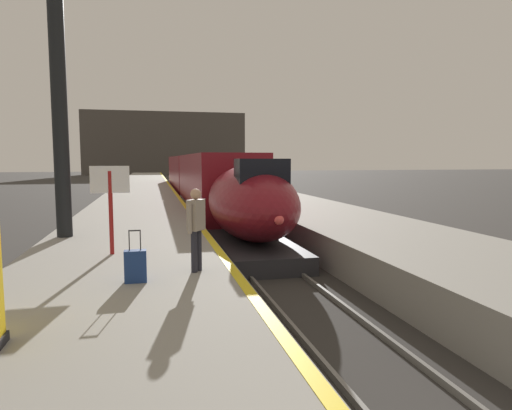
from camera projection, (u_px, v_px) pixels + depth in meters
name	position (u px, v px, depth m)	size (l,w,h in m)	color
platform_left	(140.00, 209.00, 25.60)	(4.80, 110.00, 1.05)	gray
platform_right	(276.00, 205.00, 27.44)	(4.80, 110.00, 1.05)	gray
platform_left_safety_stripe	(180.00, 199.00, 26.06)	(0.20, 107.80, 0.01)	yellow
rail_main_left	(193.00, 210.00, 29.06)	(0.08, 110.00, 0.12)	slate
rail_main_right	(216.00, 210.00, 29.40)	(0.08, 110.00, 0.12)	slate
highspeed_train_main	(202.00, 180.00, 30.38)	(2.92, 38.63, 3.60)	maroon
station_column_mid	(57.00, 55.00, 12.75)	(4.00, 0.68, 8.61)	black
passenger_near_edge	(196.00, 223.00, 9.05)	(0.40, 0.47, 1.69)	#23232D
rolling_suitcase	(136.00, 266.00, 8.31)	(0.40, 0.22, 0.98)	navy
departure_info_board	(110.00, 192.00, 10.67)	(0.90, 0.10, 2.12)	maroon
terminus_back_wall	(166.00, 143.00, 100.70)	(36.00, 2.00, 14.00)	#4C4742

